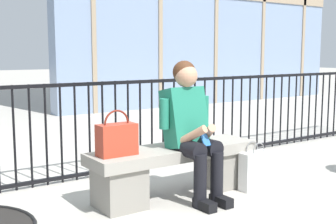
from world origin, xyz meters
The scene contains 6 objects.
ground_plane centered at (0.00, 0.00, 0.00)m, with size 60.00×60.00×0.00m, color #B2ADA3.
stone_bench centered at (0.00, 0.00, 0.27)m, with size 1.60×0.44×0.45m.
seated_person_with_phone centered at (0.08, -0.13, 0.65)m, with size 0.52×0.66×1.21m.
handbag_on_bench centered at (-0.58, -0.01, 0.59)m, with size 0.32×0.16×0.37m.
shopping_bag centered at (0.73, -0.28, 0.19)m, with size 0.31×0.12×0.46m.
plaza_railing centered at (0.00, 0.96, 0.50)m, with size 8.90×0.04×0.99m.
Camera 1 is at (-2.26, -3.18, 1.28)m, focal length 47.86 mm.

